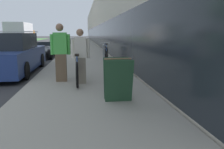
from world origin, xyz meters
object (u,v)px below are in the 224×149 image
at_px(person_bystander, 61,53).
at_px(bike_rack_hoop, 104,51).
at_px(parked_sedan_curbside, 11,55).
at_px(cruiser_bike_nearest, 106,53).
at_px(person_rider, 81,56).
at_px(sandwich_board_sign, 118,79).
at_px(moving_truck, 21,34).
at_px(vintage_roadster_curbside, 41,51).
at_px(tandem_bicycle, 78,69).

relative_size(person_bystander, bike_rack_hoop, 1.98).
bearing_deg(parked_sedan_curbside, cruiser_bike_nearest, 36.12).
distance_m(person_rider, parked_sedan_curbside, 3.76).
bearing_deg(sandwich_board_sign, moving_truck, 108.80).
distance_m(parked_sedan_curbside, vintage_roadster_curbside, 5.42).
distance_m(tandem_bicycle, vintage_roadster_curbside, 8.15).
bearing_deg(vintage_roadster_curbside, person_rider, -72.60).
relative_size(person_bystander, cruiser_bike_nearest, 1.00).
bearing_deg(moving_truck, sandwich_board_sign, -71.20).
bearing_deg(cruiser_bike_nearest, parked_sedan_curbside, -143.88).
height_order(tandem_bicycle, moving_truck, moving_truck).
xyz_separation_m(bike_rack_hoop, moving_truck, (-8.60, 17.91, 0.76)).
bearing_deg(tandem_bicycle, person_bystander, 174.89).
distance_m(tandem_bicycle, parked_sedan_curbside, 3.50).
relative_size(person_rider, person_bystander, 0.91).
bearing_deg(bike_rack_hoop, person_rider, -103.21).
bearing_deg(person_bystander, bike_rack_hoop, 68.99).
xyz_separation_m(person_bystander, moving_truck, (-6.93, 22.27, 0.43)).
xyz_separation_m(bike_rack_hoop, cruiser_bike_nearest, (0.20, 0.85, -0.14)).
height_order(person_bystander, bike_rack_hoop, person_bystander).
distance_m(tandem_bicycle, person_bystander, 0.67).
bearing_deg(vintage_roadster_curbside, parked_sedan_curbside, -91.43).
bearing_deg(person_rider, bike_rack_hoop, 76.79).
height_order(sandwich_board_sign, moving_truck, moving_truck).
bearing_deg(cruiser_bike_nearest, person_rider, -103.20).
xyz_separation_m(person_bystander, vintage_roadster_curbside, (-1.96, 7.73, -0.54)).
bearing_deg(vintage_roadster_curbside, person_bystander, -75.80).
bearing_deg(person_rider, tandem_bicycle, 107.33).
bearing_deg(sandwich_board_sign, cruiser_bike_nearest, 85.88).
bearing_deg(tandem_bicycle, person_rider, -72.67).
xyz_separation_m(sandwich_board_sign, vintage_roadster_curbside, (-3.31, 9.79, -0.15)).
height_order(tandem_bicycle, person_bystander, person_bystander).
bearing_deg(person_bystander, tandem_bicycle, -5.11).
bearing_deg(person_bystander, vintage_roadster_curbside, 104.20).
distance_m(bike_rack_hoop, cruiser_bike_nearest, 0.89).
xyz_separation_m(tandem_bicycle, cruiser_bike_nearest, (1.39, 5.25, 0.00)).
xyz_separation_m(tandem_bicycle, person_bystander, (-0.48, 0.04, 0.47)).
xyz_separation_m(tandem_bicycle, person_rider, (0.09, -0.30, 0.40)).
bearing_deg(person_bystander, moving_truck, 107.29).
distance_m(person_rider, vintage_roadster_curbside, 8.47).
bearing_deg(moving_truck, bike_rack_hoop, -64.34).
relative_size(sandwich_board_sign, parked_sedan_curbside, 0.19).
bearing_deg(cruiser_bike_nearest, person_bystander, -109.77).
relative_size(tandem_bicycle, moving_truck, 0.38).
bearing_deg(person_rider, vintage_roadster_curbside, 107.40).
relative_size(cruiser_bike_nearest, parked_sedan_curbside, 0.35).
bearing_deg(parked_sedan_curbside, sandwich_board_sign, -51.79).
relative_size(sandwich_board_sign, vintage_roadster_curbside, 0.21).
xyz_separation_m(vintage_roadster_curbside, moving_truck, (-4.97, 14.54, 0.98)).
distance_m(person_rider, sandwich_board_sign, 1.91).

